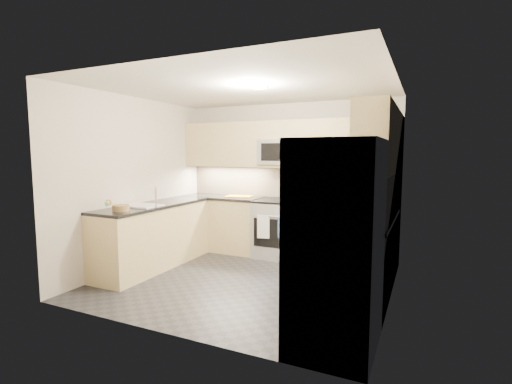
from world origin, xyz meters
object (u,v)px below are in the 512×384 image
at_px(gas_range, 280,229).
at_px(fruit_basket, 121,208).
at_px(cutting_board, 239,196).
at_px(refrigerator, 336,245).
at_px(utensil_bowl, 360,199).
at_px(microwave, 283,152).

bearing_deg(gas_range, fruit_basket, -126.14).
height_order(gas_range, cutting_board, cutting_board).
bearing_deg(refrigerator, gas_range, 120.88).
relative_size(utensil_bowl, fruit_basket, 1.26).
bearing_deg(utensil_bowl, fruit_basket, -144.93).
distance_m(gas_range, microwave, 1.25).
distance_m(cutting_board, fruit_basket, 2.15).
bearing_deg(cutting_board, gas_range, -5.54).
bearing_deg(utensil_bowl, refrigerator, -85.52).
xyz_separation_m(gas_range, cutting_board, (-0.78, 0.08, 0.49)).
relative_size(cutting_board, fruit_basket, 2.06).
height_order(refrigerator, utensil_bowl, refrigerator).
relative_size(gas_range, cutting_board, 2.06).
xyz_separation_m(gas_range, utensil_bowl, (1.27, -0.07, 0.56)).
bearing_deg(refrigerator, microwave, 119.62).
bearing_deg(utensil_bowl, microwave, 171.20).
bearing_deg(gas_range, utensil_bowl, -3.21).
distance_m(refrigerator, utensil_bowl, 2.36).
height_order(utensil_bowl, cutting_board, utensil_bowl).
bearing_deg(fruit_basket, gas_range, 53.86).
bearing_deg(microwave, gas_range, -90.00).
relative_size(utensil_bowl, cutting_board, 0.61).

